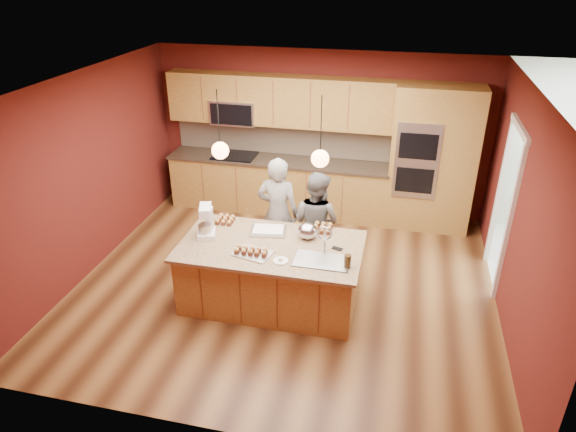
% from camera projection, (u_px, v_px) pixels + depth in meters
% --- Properties ---
extents(floor, '(5.50, 5.50, 0.00)m').
position_uv_depth(floor, '(285.00, 284.00, 6.99)').
color(floor, '#422412').
rests_on(floor, ground).
extents(ceiling, '(5.50, 5.50, 0.00)m').
position_uv_depth(ceiling, '(285.00, 84.00, 5.76)').
color(ceiling, white).
rests_on(ceiling, ground).
extents(wall_back, '(5.50, 0.00, 5.50)m').
position_uv_depth(wall_back, '(320.00, 133.00, 8.55)').
color(wall_back, '#521713').
rests_on(wall_back, ground).
extents(wall_front, '(5.50, 0.00, 5.50)m').
position_uv_depth(wall_front, '(215.00, 317.00, 4.21)').
color(wall_front, '#521713').
rests_on(wall_front, ground).
extents(wall_left, '(0.00, 5.00, 5.00)m').
position_uv_depth(wall_left, '(87.00, 174.00, 6.93)').
color(wall_left, '#521713').
rests_on(wall_left, ground).
extents(wall_right, '(0.00, 5.00, 5.00)m').
position_uv_depth(wall_right, '(520.00, 216.00, 5.82)').
color(wall_right, '#521713').
rests_on(wall_right, ground).
extents(cabinet_run, '(3.74, 0.64, 2.30)m').
position_uv_depth(cabinet_run, '(277.00, 156.00, 8.63)').
color(cabinet_run, olive).
rests_on(cabinet_run, floor).
extents(oven_column, '(1.30, 0.62, 2.30)m').
position_uv_depth(oven_column, '(432.00, 159.00, 8.00)').
color(oven_column, olive).
rests_on(oven_column, floor).
extents(doorway_trim, '(0.08, 1.11, 2.20)m').
position_uv_depth(doorway_trim, '(503.00, 209.00, 6.66)').
color(doorway_trim, silver).
rests_on(doorway_trim, wall_right).
extents(pendant_left, '(0.20, 0.20, 0.80)m').
position_uv_depth(pendant_left, '(220.00, 150.00, 5.87)').
color(pendant_left, black).
rests_on(pendant_left, ceiling).
extents(pendant_right, '(0.20, 0.20, 0.80)m').
position_uv_depth(pendant_right, '(320.00, 158.00, 5.64)').
color(pendant_right, black).
rests_on(pendant_right, ceiling).
extents(island, '(2.24, 1.26, 1.21)m').
position_uv_depth(island, '(272.00, 273.00, 6.46)').
color(island, olive).
rests_on(island, floor).
extents(person_left, '(0.61, 0.42, 1.63)m').
position_uv_depth(person_left, '(278.00, 213.00, 7.08)').
color(person_left, black).
rests_on(person_left, floor).
extents(person_right, '(0.88, 0.80, 1.47)m').
position_uv_depth(person_right, '(316.00, 222.00, 7.01)').
color(person_right, slate).
rests_on(person_right, floor).
extents(stand_mixer, '(0.29, 0.34, 0.41)m').
position_uv_depth(stand_mixer, '(206.00, 223.00, 6.43)').
color(stand_mixer, white).
rests_on(stand_mixer, island).
extents(sheet_cake, '(0.49, 0.39, 0.05)m').
position_uv_depth(sheet_cake, '(268.00, 230.00, 6.57)').
color(sheet_cake, silver).
rests_on(sheet_cake, island).
extents(cooling_rack, '(0.49, 0.40, 0.02)m').
position_uv_depth(cooling_rack, '(253.00, 253.00, 6.09)').
color(cooling_rack, silver).
rests_on(cooling_rack, island).
extents(mixing_bowl, '(0.25, 0.25, 0.21)m').
position_uv_depth(mixing_bowl, '(307.00, 231.00, 6.40)').
color(mixing_bowl, '#B8BAC0').
rests_on(mixing_bowl, island).
extents(plate, '(0.18, 0.18, 0.01)m').
position_uv_depth(plate, '(281.00, 261.00, 5.95)').
color(plate, white).
rests_on(plate, island).
extents(tumbler, '(0.08, 0.08, 0.16)m').
position_uv_depth(tumbler, '(347.00, 261.00, 5.81)').
color(tumbler, '#3A2913').
rests_on(tumbler, island).
extents(phone, '(0.14, 0.10, 0.01)m').
position_uv_depth(phone, '(337.00, 249.00, 6.20)').
color(phone, black).
rests_on(phone, island).
extents(cupcakes_left, '(0.25, 0.25, 0.07)m').
position_uv_depth(cupcakes_left, '(225.00, 220.00, 6.81)').
color(cupcakes_left, '#BD8644').
rests_on(cupcakes_left, island).
extents(cupcakes_rack, '(0.41, 0.16, 0.07)m').
position_uv_depth(cupcakes_rack, '(251.00, 251.00, 6.06)').
color(cupcakes_rack, '#BD8644').
rests_on(cupcakes_rack, island).
extents(cupcakes_right, '(0.26, 0.26, 0.08)m').
position_uv_depth(cupcakes_right, '(323.00, 228.00, 6.60)').
color(cupcakes_right, '#BD8644').
rests_on(cupcakes_right, island).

